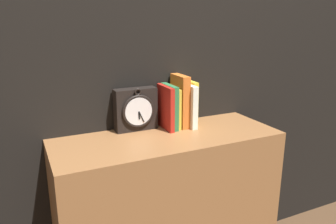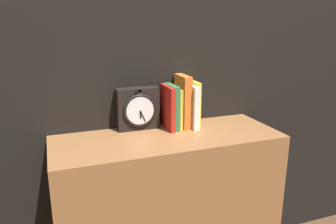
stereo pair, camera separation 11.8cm
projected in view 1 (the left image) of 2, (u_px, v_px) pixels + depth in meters
wall_back at (148, 16)px, 1.47m from camera, size 6.00×0.05×2.60m
bookshelf at (168, 216)px, 1.53m from camera, size 0.99×0.37×0.80m
clock at (136, 109)px, 1.48m from camera, size 0.19×0.08×0.20m
book_slot0_red at (166, 108)px, 1.49m from camera, size 0.02×0.15×0.20m
book_slot1_green at (170, 106)px, 1.51m from camera, size 0.03×0.14×0.20m
book_slot2_yellow at (174, 107)px, 1.52m from camera, size 0.02×0.13×0.19m
book_slot3_orange at (180, 101)px, 1.53m from camera, size 0.04×0.13×0.24m
book_slot4_white at (187, 105)px, 1.54m from camera, size 0.03×0.16×0.20m
book_slot5_yellow at (190, 103)px, 1.57m from camera, size 0.02×0.11×0.21m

